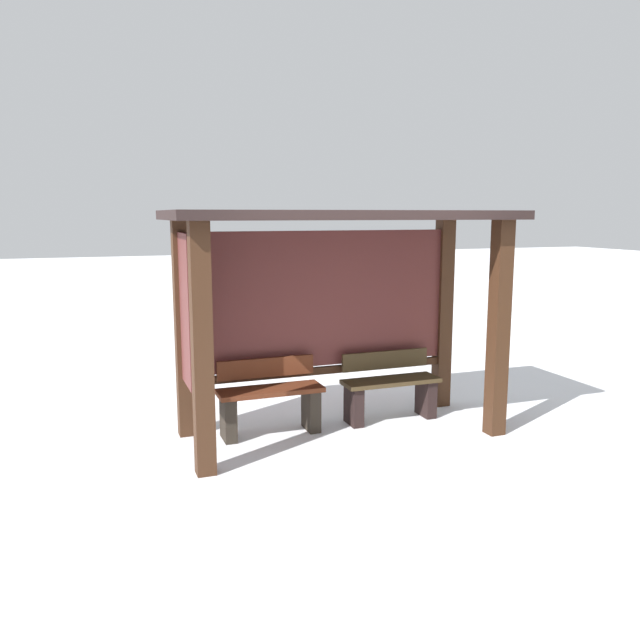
{
  "coord_description": "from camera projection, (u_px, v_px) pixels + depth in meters",
  "views": [
    {
      "loc": [
        -2.37,
        -5.81,
        2.24
      ],
      "look_at": [
        -0.38,
        -0.41,
        1.28
      ],
      "focal_mm": 35.7,
      "sensor_mm": 36.0,
      "label": 1
    }
  ],
  "objects": [
    {
      "name": "ground_plane",
      "position": [
        341.0,
        434.0,
        6.56
      ],
      "size": [
        60.0,
        60.0,
        0.0
      ],
      "primitive_type": "plane",
      "color": "white"
    },
    {
      "name": "bench_center_inside",
      "position": [
        390.0,
        389.0,
        6.97
      ],
      "size": [
        1.08,
        0.35,
        0.74
      ],
      "color": "#41321D",
      "rests_on": "ground"
    },
    {
      "name": "bench_left_inside",
      "position": [
        270.0,
        400.0,
        6.5
      ],
      "size": [
        1.08,
        0.36,
        0.77
      ],
      "color": "#582816",
      "rests_on": "ground"
    },
    {
      "name": "bus_shelter",
      "position": [
        327.0,
        275.0,
        6.42
      ],
      "size": [
        3.39,
        1.47,
        2.27
      ],
      "color": "#3C2314",
      "rests_on": "ground"
    }
  ]
}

